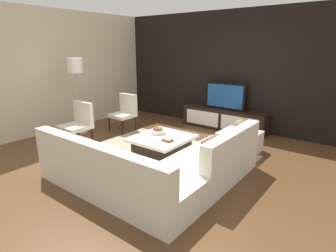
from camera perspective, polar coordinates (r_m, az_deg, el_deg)
ground_plane at (r=5.04m, az=-1.08°, el=-6.84°), size 14.00×14.00×0.00m
feature_wall_back at (r=6.98m, az=13.07°, el=11.06°), size 6.40×0.12×2.80m
side_wall_left at (r=7.22m, az=-20.72°, el=10.60°), size 0.12×5.20×2.80m
area_rug at (r=5.10m, az=-1.96°, el=-6.51°), size 3.02×2.42×0.01m
media_console at (r=6.90m, az=11.41°, el=1.39°), size 2.11×0.44×0.50m
television at (r=6.78m, az=11.68°, el=6.09°), size 1.01×0.06×0.65m
sectional_couch at (r=4.01m, az=-2.79°, el=-8.84°), size 2.51×2.42×0.80m
coffee_table at (r=5.10m, az=-1.27°, el=-4.14°), size 0.96×1.04×0.38m
accent_chair_near at (r=5.98m, az=-17.98°, el=1.01°), size 0.56×0.53×0.87m
floor_lamp at (r=6.56m, az=-18.59°, el=10.97°), size 0.34×0.34×1.73m
ottoman at (r=5.48m, az=14.50°, el=-3.22°), size 0.70×0.70×0.40m
fruit_bowl at (r=5.20m, az=-2.12°, el=-0.99°), size 0.28×0.28×0.14m
accent_chair_far at (r=6.73m, az=-8.91°, el=3.24°), size 0.53×0.52×0.87m
decorative_ball at (r=5.38m, az=14.74°, el=-0.00°), size 0.24×0.24×0.24m
book_stack at (r=4.80m, az=-0.11°, el=-2.81°), size 0.18×0.14×0.05m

